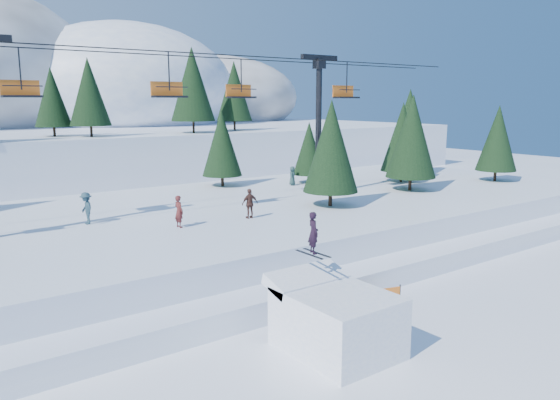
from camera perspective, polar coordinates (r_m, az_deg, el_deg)
ground at (r=20.98m, az=8.65°, el=-16.77°), size 160.00×160.00×0.00m
mid_shelf at (r=34.83m, az=-12.68°, el=-3.66°), size 70.00×22.00×2.50m
berm at (r=26.52m, az=-3.76°, el=-9.45°), size 70.00×6.00×1.10m
jump_kicker at (r=21.51m, az=5.77°, el=-12.22°), size 3.48×4.74×5.21m
chairlift at (r=34.09m, az=-12.42°, el=9.77°), size 46.32×3.21×10.28m
conifer_stand at (r=34.72m, az=-13.55°, el=5.52°), size 63.27×15.60×9.12m
distant_skiers at (r=32.64m, az=-14.94°, el=-0.83°), size 29.48×9.59×1.86m
banner_near at (r=26.23m, az=9.85°, el=-9.83°), size 2.77×0.76×0.90m
banner_far at (r=32.93m, az=14.69°, el=-5.83°), size 2.86×0.20×0.90m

